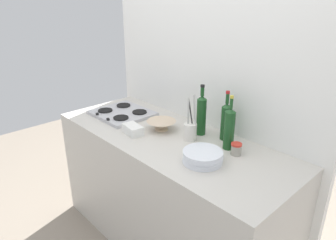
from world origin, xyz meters
The scene contains 12 objects.
ground_plane centered at (0.00, 0.00, 0.00)m, with size 6.00×6.00×0.00m, color gray.
counter_block centered at (0.00, 0.00, 0.45)m, with size 1.80×0.70×0.90m, color beige.
backsplash_panel centered at (0.00, 0.38, 1.17)m, with size 1.90×0.06×2.35m, color white.
stovetop_hob centered at (-0.55, 0.01, 0.91)m, with size 0.44×0.40×0.04m.
plate_stack centered at (0.39, -0.09, 0.94)m, with size 0.24×0.24×0.07m.
wine_bottle_leftmost centered at (0.39, 0.15, 1.04)m, with size 0.07×0.07×0.35m.
wine_bottle_mid_left centered at (0.13, 0.19, 1.04)m, with size 0.07×0.07×0.35m.
wine_bottle_mid_right centered at (0.29, 0.25, 1.03)m, with size 0.06×0.06×0.33m.
mixing_bowl centered at (-0.11, 0.04, 0.94)m, with size 0.21×0.21×0.07m.
butter_dish centered at (-0.20, -0.15, 0.93)m, with size 0.15×0.09×0.06m, color white.
utensil_crock centered at (0.14, 0.07, 0.97)m, with size 0.09×0.09×0.31m.
condiment_jar_front centered at (0.47, 0.12, 0.94)m, with size 0.07×0.07×0.07m.
Camera 1 is at (1.40, -1.31, 1.80)m, focal length 33.09 mm.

